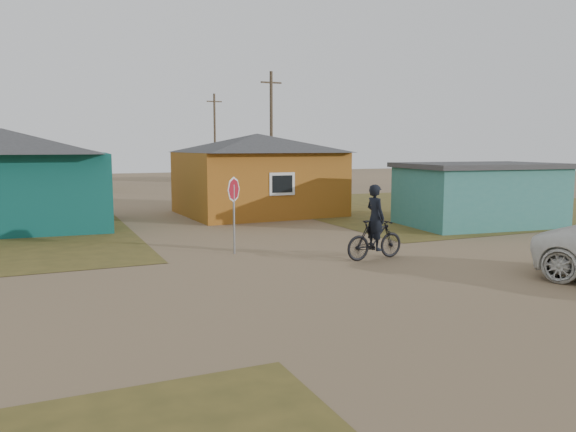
% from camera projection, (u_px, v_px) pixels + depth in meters
% --- Properties ---
extents(ground, '(120.00, 120.00, 0.00)m').
position_uv_depth(ground, '(365.00, 281.00, 13.79)').
color(ground, '#7E6649').
extents(grass_ne, '(20.00, 18.00, 0.00)m').
position_uv_depth(grass_ne, '(457.00, 206.00, 31.21)').
color(grass_ne, brown).
rests_on(grass_ne, ground).
extents(house_teal, '(8.93, 7.08, 4.00)m').
position_uv_depth(house_teal, '(4.00, 177.00, 22.37)').
color(house_teal, '#0B403C').
rests_on(house_teal, ground).
extents(house_yellow, '(7.72, 6.76, 3.90)m').
position_uv_depth(house_yellow, '(257.00, 173.00, 27.25)').
color(house_yellow, '#985717').
rests_on(house_yellow, ground).
extents(shed_turquoise, '(6.71, 4.93, 2.60)m').
position_uv_depth(shed_turquoise, '(479.00, 194.00, 23.35)').
color(shed_turquoise, '#377A72').
rests_on(shed_turquoise, ground).
extents(house_pale_west, '(7.04, 6.15, 3.60)m').
position_uv_depth(house_pale_west, '(57.00, 166.00, 42.00)').
color(house_pale_west, '#ABB49B').
rests_on(house_pale_west, ground).
extents(house_beige_east, '(6.95, 6.05, 3.60)m').
position_uv_depth(house_beige_east, '(234.00, 161.00, 53.88)').
color(house_beige_east, tan).
rests_on(house_beige_east, ground).
extents(utility_pole_near, '(1.40, 0.20, 8.00)m').
position_uv_depth(utility_pole_near, '(271.00, 133.00, 35.86)').
color(utility_pole_near, '#4D3E2E').
rests_on(utility_pole_near, ground).
extents(utility_pole_far, '(1.40, 0.20, 8.00)m').
position_uv_depth(utility_pole_far, '(215.00, 137.00, 50.78)').
color(utility_pole_far, '#4D3E2E').
rests_on(utility_pole_far, ground).
extents(stop_sign, '(0.73, 0.33, 2.37)m').
position_uv_depth(stop_sign, '(234.00, 197.00, 17.04)').
color(stop_sign, gray).
rests_on(stop_sign, ground).
extents(cyclist, '(1.98, 0.74, 2.19)m').
position_uv_depth(cyclist, '(375.00, 232.00, 16.32)').
color(cyclist, black).
rests_on(cyclist, ground).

